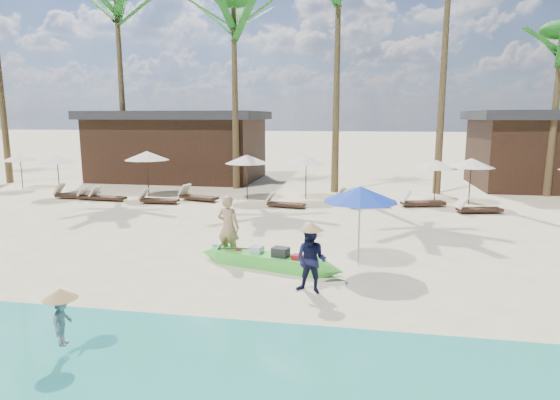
# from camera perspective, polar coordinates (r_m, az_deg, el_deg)

# --- Properties ---
(ground) EXTENTS (240.00, 240.00, 0.00)m
(ground) POSITION_cam_1_polar(r_m,az_deg,el_deg) (12.14, -7.89, -9.03)
(ground) COLOR beige
(ground) RESTS_ON ground
(wet_sand_strip) EXTENTS (240.00, 4.50, 0.01)m
(wet_sand_strip) POSITION_cam_1_polar(r_m,az_deg,el_deg) (7.96, -19.75, -20.34)
(wet_sand_strip) COLOR tan
(wet_sand_strip) RESTS_ON ground
(green_canoe) EXTENTS (4.58, 1.51, 0.59)m
(green_canoe) POSITION_cam_1_polar(r_m,az_deg,el_deg) (12.53, -1.47, -7.36)
(green_canoe) COLOR #4CDD43
(green_canoe) RESTS_ON ground
(tourist) EXTENTS (0.73, 0.55, 1.81)m
(tourist) POSITION_cam_1_polar(r_m,az_deg,el_deg) (13.24, -6.32, -3.30)
(tourist) COLOR tan
(tourist) RESTS_ON ground
(vendor_green) EXTENTS (0.86, 0.74, 1.52)m
(vendor_green) POSITION_cam_1_polar(r_m,az_deg,el_deg) (10.68, 3.81, -7.35)
(vendor_green) COLOR #15173B
(vendor_green) RESTS_ON ground
(vendor_yellow) EXTENTS (0.44, 0.62, 0.88)m
(vendor_yellow) POSITION_cam_1_polar(r_m,az_deg,el_deg) (8.82, -24.99, -13.15)
(vendor_yellow) COLOR gray
(vendor_yellow) RESTS_ON ground
(blue_umbrella) EXTENTS (2.01, 2.01, 2.16)m
(blue_umbrella) POSITION_cam_1_polar(r_m,az_deg,el_deg) (12.49, 9.75, 0.72)
(blue_umbrella) COLOR #99999E
(blue_umbrella) RESTS_ON ground
(resort_parasol_2) EXTENTS (1.90, 1.90, 1.95)m
(resort_parasol_2) POSITION_cam_1_polar(r_m,az_deg,el_deg) (29.58, -29.12, 4.58)
(resort_parasol_2) COLOR #351F15
(resort_parasol_2) RESTS_ON ground
(resort_parasol_3) EXTENTS (2.04, 2.04, 2.10)m
(resort_parasol_3) POSITION_cam_1_polar(r_m,az_deg,el_deg) (26.05, -25.54, 4.57)
(resort_parasol_3) COLOR #351F15
(resort_parasol_3) RESTS_ON ground
(lounger_3_left) EXTENTS (1.96, 0.73, 0.65)m
(lounger_3_left) POSITION_cam_1_polar(r_m,az_deg,el_deg) (25.06, -23.97, 0.65)
(lounger_3_left) COLOR #351F15
(lounger_3_left) RESTS_ON ground
(lounger_3_right) EXTENTS (1.68, 0.62, 0.56)m
(lounger_3_right) POSITION_cam_1_polar(r_m,az_deg,el_deg) (24.24, -21.81, 0.43)
(lounger_3_right) COLOR #351F15
(lounger_3_right) RESTS_ON ground
(resort_parasol_4) EXTENTS (2.21, 2.21, 2.28)m
(resort_parasol_4) POSITION_cam_1_polar(r_m,az_deg,el_deg) (24.27, -15.92, 5.22)
(resort_parasol_4) COLOR #351F15
(resort_parasol_4) RESTS_ON ground
(lounger_4_left) EXTENTS (1.81, 0.70, 0.60)m
(lounger_4_left) POSITION_cam_1_polar(r_m,az_deg,el_deg) (23.86, -20.41, 0.41)
(lounger_4_left) COLOR #351F15
(lounger_4_left) RESTS_ON ground
(lounger_4_right) EXTENTS (1.83, 0.62, 0.62)m
(lounger_4_right) POSITION_cam_1_polar(r_m,az_deg,el_deg) (22.33, -14.76, 0.10)
(lounger_4_right) COLOR #351F15
(lounger_4_right) RESTS_ON ground
(resort_parasol_5) EXTENTS (2.11, 2.11, 2.18)m
(resort_parasol_5) POSITION_cam_1_polar(r_m,az_deg,el_deg) (22.54, -4.07, 5.00)
(resort_parasol_5) COLOR #351F15
(resort_parasol_5) RESTS_ON ground
(lounger_5_left) EXTENTS (2.06, 1.08, 0.67)m
(lounger_5_left) POSITION_cam_1_polar(r_m,az_deg,el_deg) (22.70, -10.15, 0.48)
(lounger_5_left) COLOR #351F15
(lounger_5_left) RESTS_ON ground
(resort_parasol_6) EXTENTS (2.04, 2.04, 2.10)m
(resort_parasol_6) POSITION_cam_1_polar(r_m,az_deg,el_deg) (22.65, 3.20, 4.87)
(resort_parasol_6) COLOR #351F15
(resort_parasol_6) RESTS_ON ground
(lounger_6_left) EXTENTS (1.83, 0.80, 0.60)m
(lounger_6_left) POSITION_cam_1_polar(r_m,az_deg,el_deg) (20.69, 0.43, -0.36)
(lounger_6_left) COLOR #351F15
(lounger_6_left) RESTS_ON ground
(lounger_6_right) EXTENTS (2.09, 1.22, 0.68)m
(lounger_6_right) POSITION_cam_1_polar(r_m,az_deg,el_deg) (21.55, 9.01, 0.01)
(lounger_6_right) COLOR #351F15
(lounger_6_right) RESTS_ON ground
(resort_parasol_7) EXTENTS (1.95, 1.95, 2.01)m
(resort_parasol_7) POSITION_cam_1_polar(r_m,az_deg,el_deg) (22.68, 18.53, 4.15)
(resort_parasol_7) COLOR #351F15
(resort_parasol_7) RESTS_ON ground
(lounger_7_left) EXTENTS (2.01, 1.16, 0.65)m
(lounger_7_left) POSITION_cam_1_polar(r_m,az_deg,el_deg) (21.04, 10.48, -0.30)
(lounger_7_left) COLOR #351F15
(lounger_7_left) RESTS_ON ground
(lounger_7_right) EXTENTS (2.09, 1.07, 0.68)m
(lounger_7_right) POSITION_cam_1_polar(r_m,az_deg,el_deg) (21.77, 16.67, -0.19)
(lounger_7_right) COLOR #351F15
(lounger_7_right) RESTS_ON ground
(resort_parasol_8) EXTENTS (2.06, 2.06, 2.12)m
(resort_parasol_8) POSITION_cam_1_polar(r_m,az_deg,el_deg) (22.83, 22.29, 4.21)
(resort_parasol_8) COLOR #351F15
(resort_parasol_8) RESTS_ON ground
(lounger_8_left) EXTENTS (1.97, 0.98, 0.64)m
(lounger_8_left) POSITION_cam_1_polar(r_m,az_deg,el_deg) (21.09, 22.81, -0.92)
(lounger_8_left) COLOR #351F15
(lounger_8_left) RESTS_ON ground
(palm_2) EXTENTS (2.08, 2.08, 11.33)m
(palm_2) POSITION_cam_1_polar(r_m,az_deg,el_deg) (29.99, -19.19, 19.61)
(palm_2) COLOR brown
(palm_2) RESTS_ON ground
(palm_3) EXTENTS (2.08, 2.08, 10.52)m
(palm_3) POSITION_cam_1_polar(r_m,az_deg,el_deg) (26.52, -5.64, 20.09)
(palm_3) COLOR brown
(palm_3) RESTS_ON ground
(palm_4) EXTENTS (2.08, 2.08, 11.70)m
(palm_4) POSITION_cam_1_polar(r_m,az_deg,el_deg) (25.54, 7.12, 22.45)
(palm_4) COLOR brown
(palm_4) RESTS_ON ground
(pavilion_west) EXTENTS (10.80, 6.60, 4.30)m
(pavilion_west) POSITION_cam_1_polar(r_m,az_deg,el_deg) (30.72, -12.20, 6.59)
(pavilion_west) COLOR #351F15
(pavilion_west) RESTS_ON ground
(pavilion_east) EXTENTS (8.80, 6.60, 4.30)m
(pavilion_east) POSITION_cam_1_polar(r_m,az_deg,el_deg) (30.28, 30.29, 5.40)
(pavilion_east) COLOR #351F15
(pavilion_east) RESTS_ON ground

